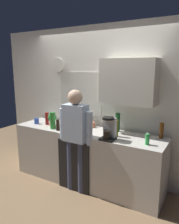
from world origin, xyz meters
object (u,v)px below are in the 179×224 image
bottle_green_wine (118,122)px  cup_terracotta_mug (93,125)px  bottle_amber_beer (161,131)px  bottle_dark_sauce (58,125)px  bottle_red_vinegar (47,118)px  person_at_sink (76,133)px  storage_canister (86,121)px  potted_plant (52,119)px  dish_soap (147,139)px  bottle_clear_soda (53,120)px  cup_blue_mug (37,121)px  coffee_maker (109,129)px  bottle_olive_oil (116,128)px  mixing_bowl (64,125)px

bottle_green_wine → cup_terracotta_mug: bottle_green_wine is taller
bottle_amber_beer → bottle_dark_sauce: (-1.53, -0.46, -0.03)m
bottle_red_vinegar → person_at_sink: (0.80, -0.27, -0.06)m
cup_terracotta_mug → storage_canister: 0.15m
potted_plant → dish_soap: bearing=-2.4°
bottle_amber_beer → bottle_red_vinegar: 1.96m
bottle_red_vinegar → person_at_sink: 0.85m
potted_plant → bottle_clear_soda: bearing=-46.1°
bottle_clear_soda → potted_plant: (-0.11, 0.11, -0.01)m
bottle_clear_soda → cup_terracotta_mug: bearing=36.5°
bottle_green_wine → bottle_red_vinegar: bottle_green_wine is taller
bottle_amber_beer → dish_soap: 0.38m
bottle_clear_soda → potted_plant: bearing=133.9°
bottle_green_wine → person_at_sink: size_ratio=0.19×
cup_blue_mug → bottle_green_wine: bearing=12.1°
cup_terracotta_mug → cup_blue_mug: size_ratio=0.92×
coffee_maker → potted_plant: bearing=173.7°
bottle_amber_beer → bottle_olive_oil: 0.65m
bottle_dark_sauce → storage_canister: bearing=61.2°
bottle_amber_beer → dish_soap: (-0.10, -0.37, -0.04)m
cup_blue_mug → dish_soap: bearing=-1.5°
coffee_maker → bottle_olive_oil: (0.04, 0.17, -0.02)m
bottle_dark_sauce → bottle_clear_soda: (-0.14, 0.05, 0.05)m
bottle_green_wine → mixing_bowl: size_ratio=1.36×
bottle_olive_oil → person_at_sink: 0.61m
cup_terracotta_mug → bottle_olive_oil: bearing=-24.5°
bottle_clear_soda → person_at_sink: bearing=-12.9°
bottle_amber_beer → storage_canister: 1.28m
bottle_amber_beer → bottle_olive_oil: bearing=-157.2°
bottle_green_wine → storage_canister: size_ratio=1.76×
bottle_green_wine → cup_blue_mug: (-1.46, -0.31, -0.10)m
cup_terracotta_mug → bottle_amber_beer: bearing=0.3°
bottle_dark_sauce → potted_plant: 0.30m
dish_soap → bottle_clear_soda: bearing=-178.5°
bottle_clear_soda → mixing_bowl: bottle_clear_soda is taller
cup_terracotta_mug → potted_plant: bearing=-156.2°
dish_soap → storage_canister: dish_soap is taller
storage_canister → coffee_maker: bearing=-33.7°
mixing_bowl → dish_soap: (1.46, -0.12, 0.04)m
potted_plant → cup_terracotta_mug: bearing=23.8°
bottle_red_vinegar → bottle_clear_soda: 0.30m
bottle_dark_sauce → mixing_bowl: (-0.02, 0.21, -0.05)m
cup_blue_mug → bottle_red_vinegar: bearing=15.5°
mixing_bowl → dish_soap: size_ratio=1.22×
potted_plant → person_at_sink: size_ratio=0.14×
bottle_olive_oil → mixing_bowl: 0.96m
cup_terracotta_mug → storage_canister: (-0.15, 0.01, 0.04)m
coffee_maker → storage_canister: bearing=146.3°
coffee_maker → cup_terracotta_mug: (-0.50, 0.42, -0.10)m
coffee_maker → bottle_clear_soda: (-1.04, 0.01, -0.01)m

